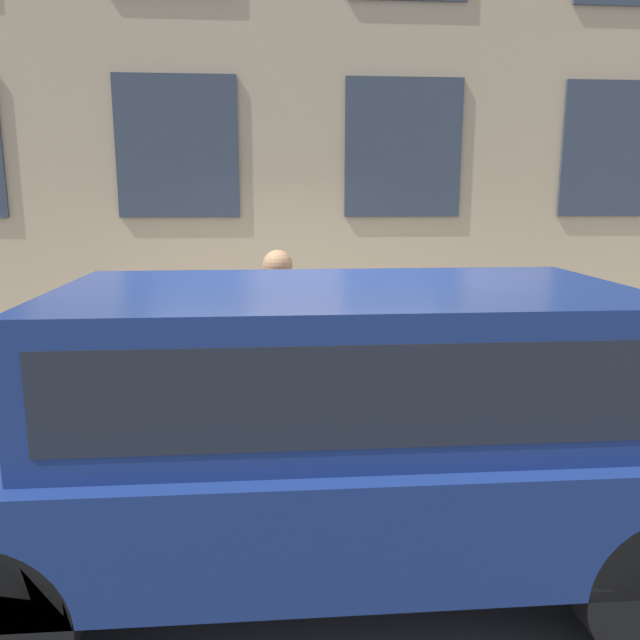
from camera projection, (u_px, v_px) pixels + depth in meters
ground_plane at (307, 491)px, 4.82m from camera, size 80.00×80.00×0.00m
sidewalk at (299, 425)px, 6.00m from camera, size 2.45×60.00×0.15m
fire_hydrant at (362, 388)px, 5.40m from camera, size 0.38×0.48×0.88m
person at (278, 324)px, 5.51m from camera, size 0.40×0.26×1.64m
parked_truck_navy_near at (333, 413)px, 3.57m from camera, size 1.85×5.04×1.76m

